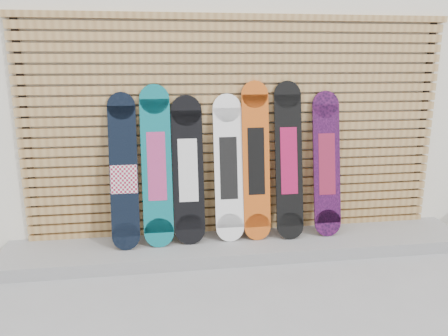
{
  "coord_description": "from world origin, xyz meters",
  "views": [
    {
      "loc": [
        -0.92,
        -3.31,
        1.89
      ],
      "look_at": [
        -0.32,
        0.75,
        0.85
      ],
      "focal_mm": 35.0,
      "sensor_mm": 36.0,
      "label": 1
    }
  ],
  "objects": [
    {
      "name": "ground",
      "position": [
        0.0,
        0.0,
        0.0
      ],
      "size": [
        80.0,
        80.0,
        0.0
      ],
      "primitive_type": "plane",
      "color": "#939396",
      "rests_on": "ground"
    },
    {
      "name": "building",
      "position": [
        0.5,
        3.5,
        1.8
      ],
      "size": [
        12.0,
        5.0,
        3.6
      ],
      "primitive_type": "cube",
      "color": "white",
      "rests_on": "ground"
    },
    {
      "name": "concrete_step",
      "position": [
        -0.15,
        0.68,
        0.06
      ],
      "size": [
        4.6,
        0.7,
        0.12
      ],
      "primitive_type": "cube",
      "color": "gray",
      "rests_on": "ground"
    },
    {
      "name": "slat_wall",
      "position": [
        -0.15,
        0.97,
        1.21
      ],
      "size": [
        4.26,
        0.08,
        2.29
      ],
      "color": "#AA7E47",
      "rests_on": "ground"
    },
    {
      "name": "snowboard_0",
      "position": [
        -1.27,
        0.76,
        0.84
      ],
      "size": [
        0.26,
        0.36,
        1.46
      ],
      "color": "black",
      "rests_on": "concrete_step"
    },
    {
      "name": "snowboard_1",
      "position": [
        -0.96,
        0.78,
        0.88
      ],
      "size": [
        0.28,
        0.34,
        1.53
      ],
      "color": "#0B6971",
      "rests_on": "concrete_step"
    },
    {
      "name": "snowboard_2",
      "position": [
        -0.67,
        0.79,
        0.83
      ],
      "size": [
        0.3,
        0.31,
        1.43
      ],
      "color": "black",
      "rests_on": "concrete_step"
    },
    {
      "name": "snowboard_3",
      "position": [
        -0.27,
        0.8,
        0.84
      ],
      "size": [
        0.28,
        0.3,
        1.43
      ],
      "color": "white",
      "rests_on": "concrete_step"
    },
    {
      "name": "snowboard_4",
      "position": [
        0.01,
        0.79,
        0.9
      ],
      "size": [
        0.27,
        0.3,
        1.56
      ],
      "color": "#D35716",
      "rests_on": "concrete_step"
    },
    {
      "name": "snowboard_5",
      "position": [
        0.33,
        0.78,
        0.89
      ],
      "size": [
        0.27,
        0.34,
        1.55
      ],
      "color": "black",
      "rests_on": "concrete_step"
    },
    {
      "name": "snowboard_6",
      "position": [
        0.74,
        0.79,
        0.84
      ],
      "size": [
        0.28,
        0.32,
        1.45
      ],
      "color": "black",
      "rests_on": "concrete_step"
    }
  ]
}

